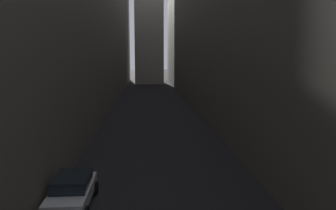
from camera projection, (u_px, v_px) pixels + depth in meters
ground_plane at (153, 109)px, 46.47m from camera, size 264.00×264.00×0.00m
building_block_left at (59, 14)px, 45.86m from camera, size 13.81×108.00×25.36m
building_block_right at (247, 28)px, 47.71m from camera, size 15.52×108.00×21.96m
parked_car_left_third at (72, 190)px, 16.30m from camera, size 1.98×4.31×1.52m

